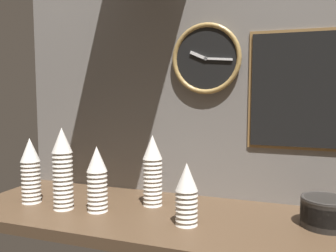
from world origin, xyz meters
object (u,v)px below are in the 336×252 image
Objects in this scene: cup_stack_far_left at (31,170)px; cup_stack_center at (153,170)px; cup_stack_left at (63,168)px; menu_board at (307,90)px; wall_clock at (206,59)px; cup_stack_center_left at (97,179)px; bowl_stack_far_right at (325,211)px; cup_stack_center_right at (187,194)px.

cup_stack_center is (0.48, 0.13, 0.01)m from cup_stack_far_left.
cup_stack_left is (-0.31, -0.15, 0.02)m from cup_stack_center.
cup_stack_left is 0.68× the size of menu_board.
cup_stack_far_left is 0.91× the size of wall_clock.
cup_stack_center_left is 0.81m from bowl_stack_far_right.
cup_stack_center is at bearing 15.25° from cup_stack_far_left.
menu_board is (0.37, 0.33, 0.35)m from cup_stack_center_right.
cup_stack_left is 0.95m from bowl_stack_far_right.
cup_stack_center is at bearing -162.30° from menu_board.
wall_clock reaches higher than cup_stack_left.
wall_clock is (0.48, 0.32, 0.42)m from cup_stack_left.
cup_stack_center_left is (0.31, -0.00, -0.01)m from cup_stack_far_left.
cup_stack_center_right is at bearing -39.79° from cup_stack_center.
cup_stack_center_left is at bearing -141.65° from cup_stack_center.
wall_clock is at bearing 92.54° from cup_stack_center_right.
cup_stack_left is at bearing -171.53° from bowl_stack_far_right.
menu_board reaches higher than cup_stack_center_right.
bowl_stack_far_right is at bearing -1.39° from cup_stack_center.
cup_stack_center is 1.32× the size of cup_stack_center_right.
cup_stack_center_left is 0.65m from wall_clock.
cup_stack_center_left is at bearing -156.79° from menu_board.
menu_board is at bearing 41.60° from cup_stack_center_right.
cup_stack_left is 0.97m from menu_board.
cup_stack_center_right reaches higher than bowl_stack_far_right.
cup_stack_center_left is at bearing -171.50° from bowl_stack_far_right.
cup_stack_center is 0.61× the size of menu_board.
cup_stack_far_left is 1.07× the size of cup_stack_center_left.
bowl_stack_far_right is (0.79, 0.12, -0.07)m from cup_stack_center_left.
cup_stack_far_left is 1.65× the size of bowl_stack_far_right.
bowl_stack_far_right is at bearing 8.47° from cup_stack_left.
cup_stack_left is at bearing -159.00° from menu_board.
wall_clock is at bearing 44.84° from cup_stack_center.
wall_clock is at bearing 34.15° from cup_stack_left.
cup_stack_left reaches higher than bowl_stack_far_right.
cup_stack_center_left is at bearing 8.30° from cup_stack_left.
wall_clock is (-0.01, 0.32, 0.48)m from cup_stack_center_right.
cup_stack_center_left is 1.54× the size of bowl_stack_far_right.
cup_stack_left is at bearing -171.70° from cup_stack_center_left.
cup_stack_center reaches higher than bowl_stack_far_right.
cup_stack_far_left is 0.31m from cup_stack_center_left.
wall_clock is at bearing 24.82° from cup_stack_far_left.
menu_board is at bearing 108.98° from bowl_stack_far_right.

